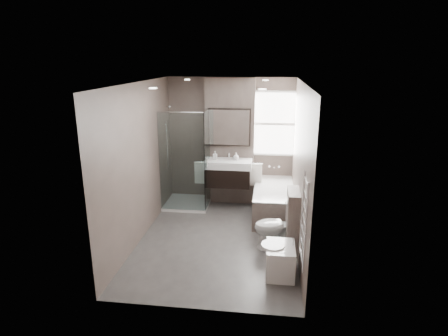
% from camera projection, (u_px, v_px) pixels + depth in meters
% --- Properties ---
extents(room, '(2.70, 3.90, 2.70)m').
position_uv_depth(room, '(218.00, 165.00, 6.03)').
color(room, '#474441').
rests_on(room, ground).
extents(vanity_pier, '(1.00, 0.25, 2.60)m').
position_uv_depth(vanity_pier, '(230.00, 142.00, 7.72)').
color(vanity_pier, '#5D5049').
rests_on(vanity_pier, ground).
extents(vanity, '(0.95, 0.47, 0.66)m').
position_uv_depth(vanity, '(228.00, 172.00, 7.55)').
color(vanity, black).
rests_on(vanity, vanity_pier).
extents(mirror_cabinet, '(0.86, 0.08, 0.76)m').
position_uv_depth(mirror_cabinet, '(229.00, 127.00, 7.47)').
color(mirror_cabinet, black).
rests_on(mirror_cabinet, vanity_pier).
extents(towel_left, '(0.24, 0.06, 0.44)m').
position_uv_depth(towel_left, '(201.00, 173.00, 7.60)').
color(towel_left, white).
rests_on(towel_left, vanity_pier).
extents(towel_right, '(0.24, 0.06, 0.44)m').
position_uv_depth(towel_right, '(256.00, 175.00, 7.47)').
color(towel_right, white).
rests_on(towel_right, vanity_pier).
extents(shower_enclosure, '(0.90, 0.90, 2.00)m').
position_uv_depth(shower_enclosure, '(191.00, 184.00, 7.64)').
color(shower_enclosure, white).
rests_on(shower_enclosure, ground).
extents(bathtub, '(0.75, 1.60, 0.57)m').
position_uv_depth(bathtub, '(273.00, 200.00, 7.25)').
color(bathtub, '#5D5049').
rests_on(bathtub, ground).
extents(window, '(0.98, 0.06, 1.33)m').
position_uv_depth(window, '(275.00, 124.00, 7.61)').
color(window, white).
rests_on(window, room).
extents(toilet, '(0.80, 0.59, 0.73)m').
position_uv_depth(toilet, '(277.00, 226.00, 6.01)').
color(toilet, white).
rests_on(toilet, ground).
extents(cistern_box, '(0.19, 0.55, 1.00)m').
position_uv_depth(cistern_box, '(292.00, 221.00, 5.88)').
color(cistern_box, '#5D5049').
rests_on(cistern_box, ground).
extents(bidet, '(0.47, 0.55, 0.57)m').
position_uv_depth(bidet, '(280.00, 259.00, 5.28)').
color(bidet, white).
rests_on(bidet, ground).
extents(towel_radiator, '(0.03, 0.49, 1.10)m').
position_uv_depth(towel_radiator, '(304.00, 220.00, 4.41)').
color(towel_radiator, silver).
rests_on(towel_radiator, room).
extents(soap_bottle_a, '(0.08, 0.08, 0.17)m').
position_uv_depth(soap_bottle_a, '(215.00, 155.00, 7.49)').
color(soap_bottle_a, white).
rests_on(soap_bottle_a, vanity).
extents(soap_bottle_b, '(0.12, 0.12, 0.15)m').
position_uv_depth(soap_bottle_b, '(236.00, 156.00, 7.48)').
color(soap_bottle_b, white).
rests_on(soap_bottle_b, vanity).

